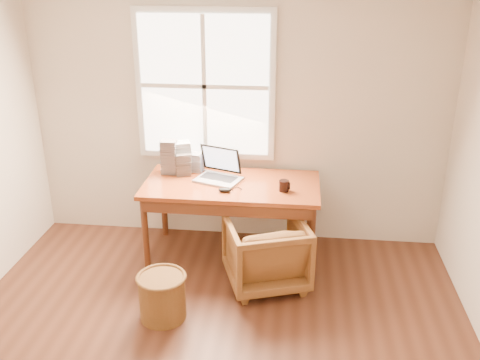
% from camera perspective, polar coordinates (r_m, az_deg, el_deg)
% --- Properties ---
extents(room_shell, '(4.04, 4.54, 2.64)m').
position_cam_1_polar(room_shell, '(3.18, -5.12, -2.23)').
color(room_shell, '#4F2A1B').
rests_on(room_shell, ground).
extents(desk, '(1.60, 0.80, 0.04)m').
position_cam_1_polar(desk, '(4.89, -0.90, -0.55)').
color(desk, brown).
rests_on(desk, room_shell).
extents(armchair, '(0.84, 0.85, 0.61)m').
position_cam_1_polar(armchair, '(4.65, 2.79, -7.68)').
color(armchair, brown).
rests_on(armchair, room_shell).
extents(wicker_stool, '(0.39, 0.39, 0.37)m').
position_cam_1_polar(wicker_stool, '(4.35, -8.28, -12.26)').
color(wicker_stool, brown).
rests_on(wicker_stool, room_shell).
extents(laptop, '(0.51, 0.52, 0.29)m').
position_cam_1_polar(laptop, '(4.88, -2.36, 1.51)').
color(laptop, '#A7A9AE').
rests_on(laptop, desk).
extents(mouse, '(0.11, 0.07, 0.04)m').
position_cam_1_polar(mouse, '(4.69, -1.65, -1.07)').
color(mouse, black).
rests_on(mouse, desk).
extents(coffee_mug, '(0.10, 0.10, 0.10)m').
position_cam_1_polar(coffee_mug, '(4.72, 4.71, -0.61)').
color(coffee_mug, black).
rests_on(coffee_mug, desk).
extents(cd_stack_a, '(0.19, 0.18, 0.30)m').
position_cam_1_polar(cd_stack_a, '(5.13, -6.17, 2.49)').
color(cd_stack_a, silver).
rests_on(cd_stack_a, desk).
extents(cd_stack_b, '(0.17, 0.16, 0.21)m').
position_cam_1_polar(cd_stack_b, '(5.07, -6.07, 1.70)').
color(cd_stack_b, '#232428').
rests_on(cd_stack_b, desk).
extents(cd_stack_c, '(0.15, 0.13, 0.33)m').
position_cam_1_polar(cd_stack_c, '(5.10, -7.58, 2.44)').
color(cd_stack_c, gray).
rests_on(cd_stack_c, desk).
extents(cd_stack_d, '(0.15, 0.14, 0.18)m').
position_cam_1_polar(cd_stack_d, '(5.15, -4.81, 1.92)').
color(cd_stack_d, silver).
rests_on(cd_stack_d, desk).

